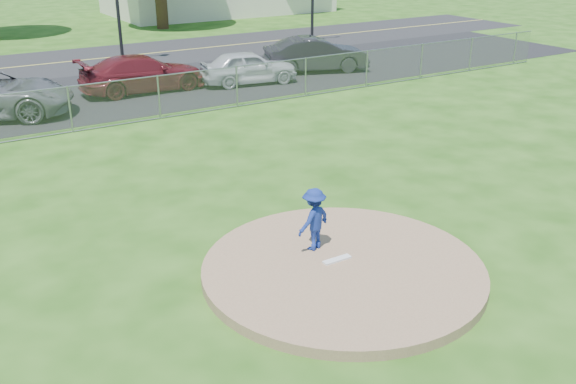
# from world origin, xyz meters

# --- Properties ---
(ground) EXTENTS (120.00, 120.00, 0.00)m
(ground) POSITION_xyz_m (0.00, 10.00, 0.00)
(ground) COLOR #204D10
(ground) RESTS_ON ground
(pitchers_mound) EXTENTS (5.40, 5.40, 0.20)m
(pitchers_mound) POSITION_xyz_m (0.00, 0.00, 0.10)
(pitchers_mound) COLOR #8E6B4E
(pitchers_mound) RESTS_ON ground
(pitching_rubber) EXTENTS (0.60, 0.15, 0.04)m
(pitching_rubber) POSITION_xyz_m (0.00, 0.20, 0.22)
(pitching_rubber) COLOR white
(pitching_rubber) RESTS_ON pitchers_mound
(chain_link_fence) EXTENTS (40.00, 0.06, 1.50)m
(chain_link_fence) POSITION_xyz_m (0.00, 12.00, 0.75)
(chain_link_fence) COLOR gray
(chain_link_fence) RESTS_ON ground
(parking_lot) EXTENTS (50.00, 8.00, 0.01)m
(parking_lot) POSITION_xyz_m (0.00, 16.50, 0.01)
(parking_lot) COLOR black
(parking_lot) RESTS_ON ground
(street) EXTENTS (60.00, 7.00, 0.01)m
(street) POSITION_xyz_m (0.00, 24.00, 0.00)
(street) COLOR black
(street) RESTS_ON ground
(pitcher) EXTENTS (0.93, 0.70, 1.28)m
(pitcher) POSITION_xyz_m (-0.10, 0.87, 0.84)
(pitcher) COLOR navy
(pitcher) RESTS_ON pitchers_mound
(parked_car_darkred) EXTENTS (5.00, 2.03, 1.45)m
(parked_car_darkred) POSITION_xyz_m (1.91, 16.13, 0.74)
(parked_car_darkred) COLOR maroon
(parked_car_darkred) RESTS_ON parking_lot
(parked_car_pearl) EXTENTS (4.27, 2.27, 1.38)m
(parked_car_pearl) POSITION_xyz_m (6.18, 15.12, 0.70)
(parked_car_pearl) COLOR silver
(parked_car_pearl) RESTS_ON parking_lot
(parked_car_charcoal) EXTENTS (4.94, 3.07, 1.54)m
(parked_car_charcoal) POSITION_xyz_m (9.96, 15.66, 0.78)
(parked_car_charcoal) COLOR #242426
(parked_car_charcoal) RESTS_ON parking_lot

